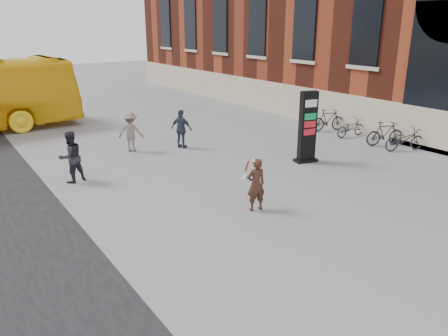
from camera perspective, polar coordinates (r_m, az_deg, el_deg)
ground at (r=13.45m, az=4.26°, el=-4.23°), size 100.00×100.00×0.00m
info_pylon at (r=17.05m, az=10.85°, el=5.25°), size 0.96×0.63×2.76m
woman at (r=12.50m, az=4.17°, el=-2.08°), size 0.67×0.62×1.56m
pedestrian_a at (r=15.55m, az=-19.38°, el=1.37°), size 1.00×0.86×1.77m
pedestrian_b at (r=18.74m, az=-12.08°, el=4.67°), size 1.24×1.16×1.68m
pedestrian_c at (r=18.89m, az=-5.58°, el=5.09°), size 0.86×1.05×1.67m
bike_4 at (r=20.00m, az=22.52°, el=3.48°), size 1.95×1.24×0.97m
bike_5 at (r=20.52m, az=20.28°, el=4.24°), size 1.84×1.13×1.07m
bike_6 at (r=21.65m, az=16.20°, el=5.10°), size 1.71×0.69×0.88m
bike_7 at (r=22.54m, az=13.45°, el=6.11°), size 1.89×1.04×1.10m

